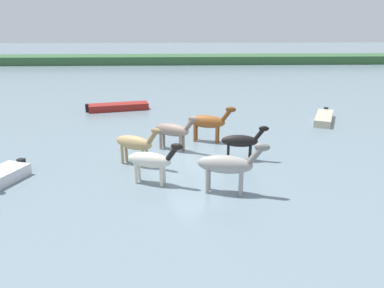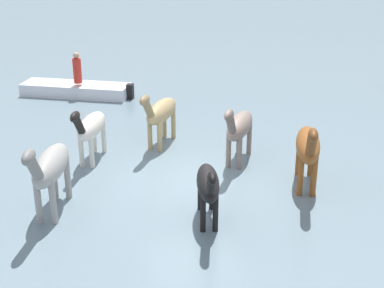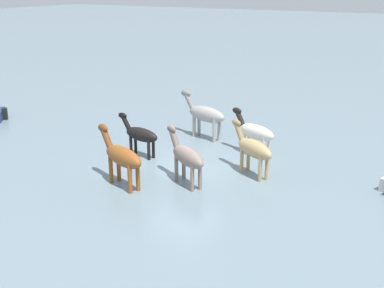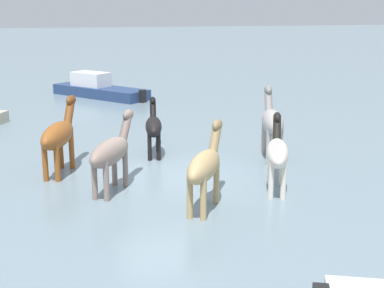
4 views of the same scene
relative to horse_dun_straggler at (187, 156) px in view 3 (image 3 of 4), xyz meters
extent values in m
plane|color=slate|center=(0.99, -1.50, -1.05)|extent=(200.54, 200.54, 0.00)
ellipsoid|color=gray|center=(-0.08, 0.04, 0.01)|extent=(1.94, 1.42, 0.64)
cylinder|color=gray|center=(0.50, -0.10, -0.52)|extent=(0.14, 0.14, 1.06)
cylinder|color=gray|center=(0.35, -0.37, -0.52)|extent=(0.14, 0.14, 1.06)
cylinder|color=gray|center=(-0.50, 0.46, -0.52)|extent=(0.14, 0.14, 1.06)
cylinder|color=gray|center=(-0.65, 0.19, -0.52)|extent=(0.14, 0.14, 1.06)
cylinder|color=#63544C|center=(0.81, -0.45, 0.43)|extent=(0.62, 0.48, 0.70)
ellipsoid|color=#63544C|center=(0.99, -0.55, 0.71)|extent=(0.56, 0.45, 0.28)
ellipsoid|color=tan|center=(-1.75, -1.95, 0.00)|extent=(1.93, 1.42, 0.64)
cylinder|color=tan|center=(-1.18, -2.09, -0.52)|extent=(0.14, 0.14, 1.05)
cylinder|color=tan|center=(-1.33, -2.36, -0.52)|extent=(0.14, 0.14, 1.05)
cylinder|color=tan|center=(-2.17, -1.53, -0.52)|extent=(0.14, 0.14, 1.05)
cylinder|color=tan|center=(-2.32, -1.80, -0.52)|extent=(0.14, 0.14, 1.05)
cylinder|color=olive|center=(-0.87, -2.44, 0.42)|extent=(0.61, 0.48, 0.70)
ellipsoid|color=olive|center=(-0.70, -2.54, 0.70)|extent=(0.56, 0.45, 0.28)
ellipsoid|color=#9E9993|center=(1.97, -4.99, 0.10)|extent=(2.17, 1.08, 0.70)
cylinder|color=#9E9993|center=(2.62, -4.97, -0.47)|extent=(0.15, 0.15, 1.15)
cylinder|color=#9E9993|center=(2.54, -5.30, -0.47)|extent=(0.15, 0.15, 1.15)
cylinder|color=#9E9993|center=(1.40, -4.69, -0.47)|extent=(0.15, 0.15, 1.15)
cylinder|color=#9E9993|center=(1.33, -5.01, -0.47)|extent=(0.15, 0.15, 1.15)
cylinder|color=slate|center=(3.05, -5.25, 0.56)|extent=(0.68, 0.38, 0.77)
ellipsoid|color=slate|center=(3.26, -5.30, 0.87)|extent=(0.61, 0.37, 0.31)
ellipsoid|color=black|center=(3.09, -1.53, -0.11)|extent=(1.75, 0.72, 0.57)
cylinder|color=black|center=(3.62, -1.46, -0.58)|extent=(0.13, 0.13, 0.94)
cylinder|color=black|center=(3.58, -1.74, -0.58)|extent=(0.13, 0.13, 0.94)
cylinder|color=black|center=(2.61, -1.33, -0.58)|extent=(0.13, 0.13, 0.94)
cylinder|color=black|center=(2.57, -1.60, -0.58)|extent=(0.13, 0.13, 0.94)
cylinder|color=black|center=(3.99, -1.65, 0.26)|extent=(0.54, 0.26, 0.62)
ellipsoid|color=black|center=(4.16, -1.68, 0.52)|extent=(0.49, 0.26, 0.25)
ellipsoid|color=brown|center=(1.77, 1.33, 0.07)|extent=(2.11, 1.21, 0.68)
cylinder|color=brown|center=(2.40, 1.29, -0.49)|extent=(0.15, 0.15, 1.12)
cylinder|color=brown|center=(2.29, 0.98, -0.49)|extent=(0.15, 0.15, 1.12)
cylinder|color=brown|center=(1.25, 1.68, -0.49)|extent=(0.15, 0.15, 1.12)
cylinder|color=brown|center=(1.14, 1.36, -0.49)|extent=(0.15, 0.15, 1.12)
cylinder|color=brown|center=(2.79, 0.98, 0.51)|extent=(0.66, 0.42, 0.75)
ellipsoid|color=brown|center=(2.99, 0.91, 0.82)|extent=(0.60, 0.40, 0.30)
ellipsoid|color=silver|center=(-0.91, -4.05, -0.04)|extent=(1.90, 1.12, 0.62)
cylinder|color=silver|center=(-0.34, -4.09, -0.54)|extent=(0.13, 0.13, 1.01)
cylinder|color=silver|center=(-0.44, -4.37, -0.54)|extent=(0.13, 0.13, 1.01)
cylinder|color=silver|center=(-1.37, -3.72, -0.54)|extent=(0.13, 0.13, 1.01)
cylinder|color=silver|center=(-1.47, -4.00, -0.54)|extent=(0.13, 0.13, 1.01)
cylinder|color=black|center=(0.01, -4.37, 0.36)|extent=(0.60, 0.39, 0.67)
ellipsoid|color=black|center=(0.19, -4.43, 0.64)|extent=(0.54, 0.37, 0.27)
cube|color=black|center=(12.63, -2.42, -0.79)|extent=(0.37, 0.37, 0.71)
camera|label=1|loc=(0.25, -17.77, 5.17)|focal=34.60mm
camera|label=2|loc=(14.04, -3.87, 5.33)|focal=51.97mm
camera|label=3|loc=(-8.40, 13.77, 5.90)|focal=45.58mm
camera|label=4|loc=(-13.19, 0.86, 3.56)|focal=50.93mm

